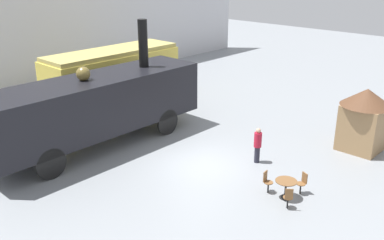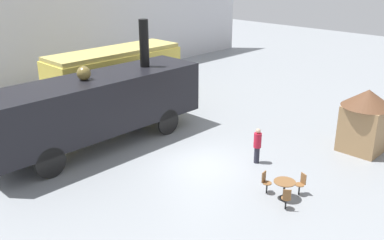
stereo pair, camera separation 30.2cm
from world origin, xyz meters
name	(u,v)px [view 1 (the left image)]	position (x,y,z in m)	size (l,w,h in m)	color
ground_plane	(196,164)	(0.00, 0.00, 0.00)	(80.00, 80.00, 0.00)	gray
backdrop_wall	(16,26)	(0.00, 15.92, 4.50)	(44.00, 0.15, 9.00)	silver
passenger_coach_vintage	(113,74)	(2.28, 8.85, 2.09)	(8.32, 2.65, 3.57)	#E0C64C
steam_locomotive	(97,104)	(-1.79, 4.75, 2.15)	(10.98, 2.85, 5.78)	black
cafe_table_near	(286,185)	(0.15, -4.44, 0.57)	(0.82, 0.82, 0.73)	black
cafe_chair_0	(303,182)	(0.88, -4.73, 0.51)	(0.39, 0.38, 0.87)	black
cafe_chair_1	(267,180)	(0.04, -3.66, 0.51)	(0.36, 0.37, 0.87)	black
cafe_chair_2	(288,197)	(-0.46, -4.92, 0.51)	(0.40, 0.40, 0.87)	black
visitor_person	(258,144)	(1.95, -1.87, 0.88)	(0.34, 0.34, 1.63)	#262633
ticket_kiosk	(364,116)	(6.49, -4.64, 1.67)	(2.34, 2.34, 3.00)	#99754C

